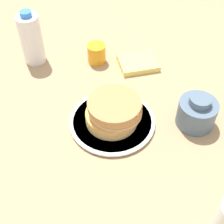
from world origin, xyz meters
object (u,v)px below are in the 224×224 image
Objects in this scene: pancake_stack at (113,111)px; cream_jug at (197,112)px; juice_glass at (97,53)px; water_bottle_mid at (31,39)px; plate at (112,121)px.

cream_jug is (-0.16, -0.18, -0.01)m from pancake_stack.
water_bottle_mid reaches higher than juice_glass.
water_bottle_mid is (0.41, 0.01, 0.08)m from plate.
water_bottle_mid is (0.41, 0.02, 0.04)m from pancake_stack.
cream_jug is (-0.16, -0.19, 0.04)m from plate.
plate is 1.55× the size of pancake_stack.
juice_glass is 0.61× the size of cream_jug.
plate is 3.71× the size of juice_glass.
pancake_stack reaches higher than juice_glass.
cream_jug reaches higher than juice_glass.
plate is at bearing -178.17° from water_bottle_mid.
plate is 1.31× the size of water_bottle_mid.
juice_glass is at bearing -30.24° from plate.
cream_jug is (-0.42, -0.04, 0.01)m from juice_glass.
juice_glass is (0.26, -0.15, -0.02)m from pancake_stack.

